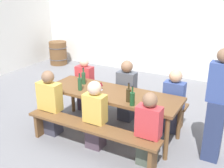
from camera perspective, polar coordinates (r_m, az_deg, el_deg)
The scene contains 19 objects.
ground_plane at distance 4.90m, azimuth -0.00°, elevation -9.93°, with size 24.00×24.00×0.00m, color slate.
back_wall at distance 7.64m, azimuth 13.60°, elevation 13.24°, with size 14.00×0.20×3.20m, color silver.
tasting_table at distance 4.59m, azimuth -0.00°, elevation -2.62°, with size 2.34×0.78×0.75m.
bench_near at distance 4.20m, azimuth -4.64°, elevation -9.79°, with size 2.24×0.30×0.45m.
bench_far at distance 5.28m, azimuth 3.64°, elevation -3.21°, with size 2.24×0.30×0.45m.
wine_bottle_0 at distance 4.94m, azimuth -6.02°, elevation 1.28°, with size 0.07×0.07×0.31m.
wine_bottle_1 at distance 4.65m, azimuth -6.80°, elevation 0.04°, with size 0.07×0.07×0.30m.
wine_bottle_2 at distance 4.05m, azimuth 4.30°, elevation -3.06°, with size 0.08×0.08×0.31m.
wine_bottle_3 at distance 4.18m, azimuth 3.52°, elevation -2.27°, with size 0.08×0.08×0.31m.
wine_glass_0 at distance 4.87m, azimuth -13.01°, elevation 0.69°, with size 0.07×0.07×0.17m.
wine_glass_1 at distance 4.63m, azimuth -2.31°, elevation -0.04°, with size 0.07×0.07×0.15m.
seated_guest_near_0 at distance 4.73m, azimuth -12.91°, elevation -4.22°, with size 0.41×0.24×1.14m.
seated_guest_near_1 at distance 4.23m, azimuth -3.57°, elevation -6.80°, with size 0.35×0.24×1.12m.
seated_guest_near_2 at distance 3.88m, azimuth 7.68°, elevation -9.75°, with size 0.35×0.24×1.11m.
seated_guest_far_0 at distance 5.54m, azimuth -5.72°, elevation -0.31°, with size 0.34×0.24×1.11m.
seated_guest_far_1 at distance 5.08m, azimuth 3.06°, elevation -1.66°, with size 0.35×0.24×1.17m.
seated_guest_far_2 at distance 4.79m, azimuth 12.84°, elevation -3.77°, with size 0.35×0.24×1.14m.
standing_host at distance 4.09m, azimuth 21.26°, elevation -4.77°, with size 0.32×0.24×1.69m.
wine_barrel at distance 9.00m, azimuth -11.28°, elevation 6.44°, with size 0.59×0.59×0.74m.
Camera 1 is at (2.05, -3.70, 2.46)m, focal length 43.34 mm.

